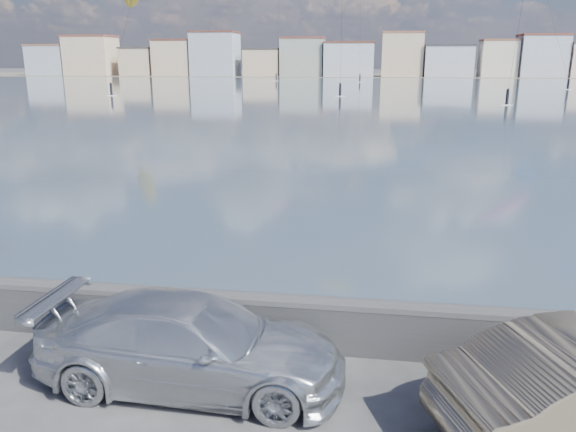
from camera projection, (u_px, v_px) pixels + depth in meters
The scene contains 5 objects.
bay_water at pixel (359, 92), 95.27m from camera, with size 500.00×177.00×0.00m, color #364154.
far_shore_strip at pixel (368, 75), 198.64m from camera, with size 500.00×60.00×0.00m, color #4C473D.
seawall at pixel (225, 315), 10.52m from camera, with size 400.00×0.36×1.08m.
far_buildings at pixel (372, 58), 183.50m from camera, with size 240.79×13.26×14.60m.
car_silver at pixel (191, 343), 9.17m from camera, with size 2.06×5.06×1.47m, color silver.
Camera 1 is at (2.61, -6.65, 5.20)m, focal length 35.00 mm.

